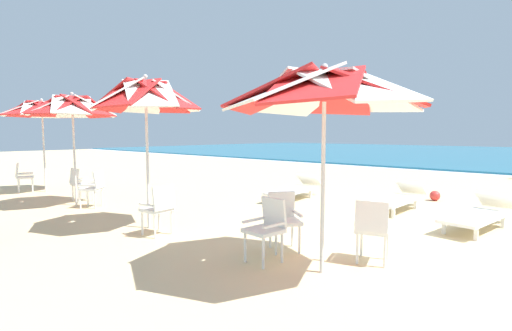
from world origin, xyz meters
name	(u,v)px	position (x,y,z in m)	size (l,w,h in m)	color
ground_plane	(410,240)	(0.00, 0.00, 0.00)	(80.00, 80.00, 0.00)	beige
beach_umbrella_0	(324,92)	(-0.29, -2.21, 2.24)	(2.52, 2.52, 2.58)	silver
plastic_chair_0	(283,217)	(-1.23, -1.80, 0.50)	(0.63, 0.62, 0.87)	white
plastic_chair_1	(373,227)	(0.03, -1.47, 0.50)	(0.55, 0.58, 0.87)	white
plastic_chair_2	(267,226)	(-1.06, -2.37, 0.50)	(0.47, 0.50, 0.87)	white
beach_umbrella_1	(146,98)	(-3.85, -2.48, 2.39)	(1.99, 1.99, 2.80)	silver
plastic_chair_3	(159,207)	(-3.28, -2.62, 0.50)	(0.50, 0.47, 0.87)	white
beach_umbrella_2	(72,108)	(-7.07, -2.50, 2.36)	(2.09, 2.09, 2.73)	silver
plastic_chair_4	(94,187)	(-6.53, -2.31, 0.50)	(0.63, 0.63, 0.87)	white
plastic_chair_5	(80,182)	(-7.56, -2.21, 0.50)	(0.45, 0.47, 0.87)	white
beach_umbrella_3	(42,110)	(-9.94, -2.25, 2.43)	(2.25, 2.25, 2.78)	silver
plastic_chair_6	(23,176)	(-10.40, -2.72, 0.50)	(0.55, 0.58, 0.87)	white
sun_lounger_0	(479,214)	(0.67, 1.56, 0.28)	(0.91, 2.21, 0.62)	white
sun_lounger_1	(397,198)	(-1.08, 2.21, 0.28)	(0.64, 2.15, 0.62)	white
sun_lounger_2	(295,189)	(-3.67, 1.79, 0.28)	(0.90, 2.21, 0.62)	white
beach_ball	(435,196)	(-0.84, 4.08, 0.13)	(0.26, 0.26, 0.26)	red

